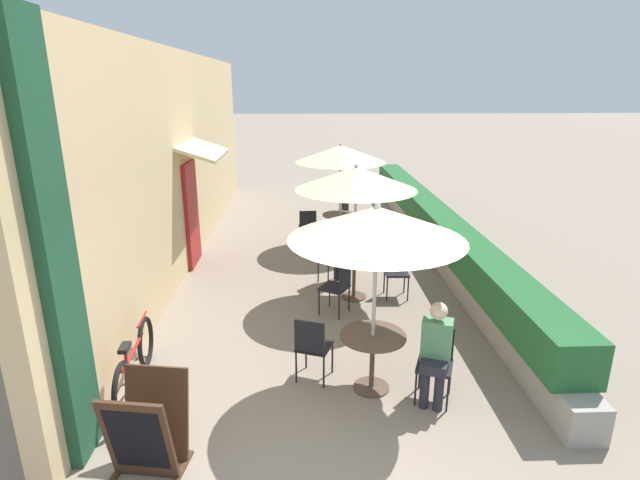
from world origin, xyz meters
name	(u,v)px	position (x,y,z in m)	size (l,w,h in m)	color
cafe_facade_wall	(186,159)	(-2.54, 6.71, 2.09)	(0.98, 13.69, 4.20)	#D6B784
planter_hedge	(434,228)	(2.75, 6.75, 0.54)	(0.60, 12.69, 1.01)	gray
patio_table_near	(373,349)	(0.67, 1.56, 0.53)	(0.79, 0.79, 0.73)	brown
patio_umbrella_near	(377,223)	(0.67, 1.56, 2.10)	(2.01, 2.01, 2.34)	#B7B7BC
cafe_chair_near_left	(436,358)	(1.39, 1.38, 0.52)	(0.51, 0.51, 0.87)	black
seated_patron_near_left	(436,349)	(1.35, 1.27, 0.69)	(0.44, 0.49, 1.25)	#23232D
cafe_chair_near_right	(312,344)	(-0.05, 1.75, 0.52)	(0.51, 0.51, 0.87)	black
patio_table_mid	(354,268)	(0.73, 4.30, 0.53)	(0.79, 0.79, 0.73)	brown
patio_umbrella_mid	(356,178)	(0.73, 4.30, 2.10)	(2.01, 2.01, 2.34)	#B7B7BC
cafe_chair_mid_left	(328,258)	(0.31, 4.91, 0.52)	(0.54, 0.54, 0.87)	black
seated_patron_mid_left	(333,248)	(0.41, 4.97, 0.69)	(0.50, 0.47, 1.25)	#23232D
cafe_chair_mid_right	(339,285)	(0.41, 3.63, 0.52)	(0.55, 0.55, 0.87)	black
cafe_chair_mid_back	(396,268)	(1.47, 4.36, 0.52)	(0.41, 0.41, 0.87)	black
coffee_cup_mid	(350,254)	(0.66, 4.35, 0.77)	(0.07, 0.07, 0.09)	#B73D3D
patio_table_far	(340,223)	(0.71, 7.27, 0.53)	(0.79, 0.79, 0.73)	brown
patio_umbrella_far	(341,154)	(0.71, 7.27, 2.10)	(2.01, 2.01, 2.34)	#B7B7BC
cafe_chair_far_left	(349,216)	(0.99, 7.96, 0.52)	(0.54, 0.54, 0.87)	black
cafe_chair_far_right	(308,225)	(-0.03, 7.17, 0.52)	(0.41, 0.41, 0.87)	black
cafe_chair_far_back	(362,230)	(1.16, 6.69, 0.52)	(0.55, 0.55, 0.87)	black
bicycle_leaning	(135,363)	(-2.20, 1.66, 0.35)	(0.18, 1.78, 0.76)	black
menu_board	(148,427)	(-1.64, 0.32, 0.47)	(0.73, 0.72, 0.95)	#422819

